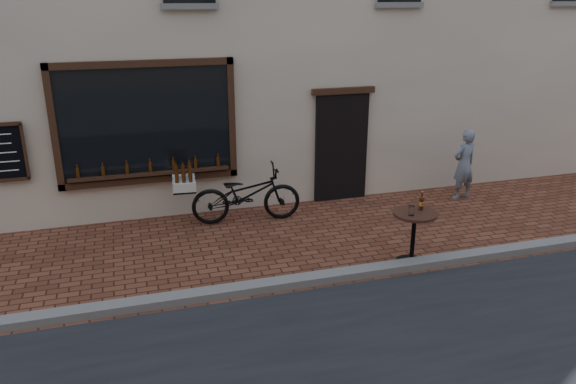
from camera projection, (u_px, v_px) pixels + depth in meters
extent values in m
plane|color=#53291B|center=(305.00, 291.00, 8.12)|extent=(90.00, 90.00, 0.00)
cube|color=slate|center=(301.00, 281.00, 8.29)|extent=(90.00, 0.25, 0.12)
cube|color=black|center=(146.00, 123.00, 10.11)|extent=(3.00, 0.06, 2.00)
cube|color=black|center=(141.00, 64.00, 9.73)|extent=(3.24, 0.10, 0.12)
cube|color=black|center=(151.00, 179.00, 10.45)|extent=(3.24, 0.10, 0.12)
cube|color=black|center=(54.00, 129.00, 9.67)|extent=(0.12, 0.10, 2.24)
cube|color=black|center=(232.00, 118.00, 10.51)|extent=(0.12, 0.10, 2.24)
cube|color=black|center=(151.00, 174.00, 10.36)|extent=(2.90, 0.16, 0.05)
cube|color=black|center=(341.00, 148.00, 11.39)|extent=(1.10, 0.10, 2.20)
cube|color=black|center=(344.00, 91.00, 10.97)|extent=(1.30, 0.10, 0.12)
cube|color=black|center=(4.00, 152.00, 9.57)|extent=(0.62, 0.04, 0.92)
cylinder|color=#3D1C07|center=(78.00, 173.00, 9.98)|extent=(0.06, 0.06, 0.19)
cylinder|color=#3D1C07|center=(103.00, 171.00, 10.09)|extent=(0.06, 0.06, 0.19)
cylinder|color=#3D1C07|center=(127.00, 169.00, 10.20)|extent=(0.06, 0.06, 0.19)
cylinder|color=#3D1C07|center=(150.00, 167.00, 10.32)|extent=(0.06, 0.06, 0.19)
cylinder|color=#3D1C07|center=(173.00, 165.00, 10.43)|extent=(0.06, 0.06, 0.19)
cylinder|color=#3D1C07|center=(196.00, 164.00, 10.54)|extent=(0.06, 0.06, 0.19)
cylinder|color=#3D1C07|center=(218.00, 162.00, 10.65)|extent=(0.06, 0.06, 0.19)
imported|color=black|center=(246.00, 194.00, 10.43)|extent=(2.08, 0.87, 1.07)
cube|color=black|center=(184.00, 188.00, 10.14)|extent=(0.45, 0.60, 0.04)
cube|color=beige|center=(184.00, 183.00, 10.11)|extent=(0.45, 0.62, 0.17)
cylinder|color=#3D1C07|center=(190.00, 176.00, 9.87)|extent=(0.07, 0.07, 0.22)
cylinder|color=#3D1C07|center=(184.00, 176.00, 9.85)|extent=(0.07, 0.07, 0.22)
cylinder|color=#3D1C07|center=(177.00, 177.00, 9.83)|extent=(0.07, 0.07, 0.22)
cylinder|color=#3D1C07|center=(190.00, 174.00, 10.00)|extent=(0.07, 0.07, 0.22)
cylinder|color=#3D1C07|center=(183.00, 174.00, 9.98)|extent=(0.07, 0.07, 0.22)
cylinder|color=#3D1C07|center=(177.00, 174.00, 9.96)|extent=(0.07, 0.07, 0.22)
cylinder|color=#3D1C07|center=(190.00, 171.00, 10.13)|extent=(0.07, 0.07, 0.22)
cylinder|color=#3D1C07|center=(183.00, 172.00, 10.11)|extent=(0.07, 0.07, 0.22)
cylinder|color=#3D1C07|center=(177.00, 172.00, 10.09)|extent=(0.07, 0.07, 0.22)
cylinder|color=#3D1C07|center=(189.00, 169.00, 10.26)|extent=(0.07, 0.07, 0.22)
cylinder|color=black|center=(411.00, 262.00, 8.94)|extent=(0.50, 0.50, 0.03)
cylinder|color=black|center=(413.00, 238.00, 8.80)|extent=(0.07, 0.07, 0.80)
cylinder|color=black|center=(415.00, 214.00, 8.66)|extent=(0.68, 0.68, 0.05)
cylinder|color=gold|center=(421.00, 203.00, 8.72)|extent=(0.07, 0.07, 0.07)
cylinder|color=white|center=(411.00, 210.00, 8.53)|extent=(0.09, 0.09, 0.15)
imported|color=slate|center=(464.00, 165.00, 11.53)|extent=(0.60, 0.45, 1.47)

